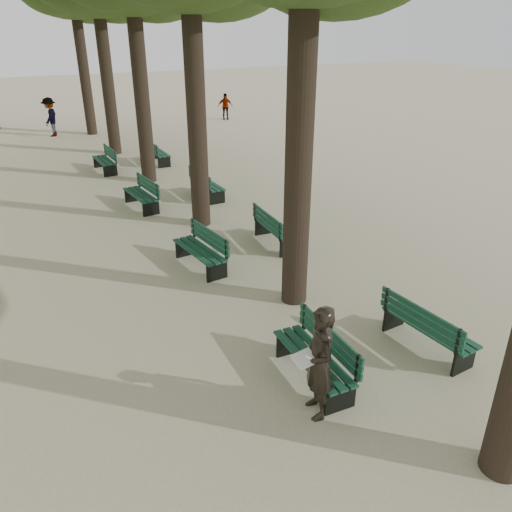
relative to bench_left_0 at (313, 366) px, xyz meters
name	(u,v)px	position (x,y,z in m)	size (l,w,h in m)	color
ground	(316,411)	(-0.37, -0.63, -0.27)	(120.00, 120.00, 0.00)	#B4AC88
bench_left_0	(313,366)	(0.00, 0.00, 0.00)	(0.68, 1.83, 0.92)	black
bench_left_1	(200,257)	(0.00, 4.71, 0.00)	(0.75, 1.85, 0.92)	black
bench_left_2	(141,200)	(0.00, 9.52, 0.00)	(0.71, 1.84, 0.92)	black
bench_left_3	(105,165)	(0.00, 14.44, 0.00)	(0.61, 1.81, 0.92)	black
bench_right_0	(427,335)	(2.27, -0.22, 0.00)	(0.67, 1.83, 0.92)	black
bench_right_1	(276,235)	(2.27, 5.04, 0.00)	(0.73, 1.84, 0.92)	black
bench_right_2	(207,189)	(2.27, 9.56, 0.00)	(0.59, 1.81, 0.92)	black
bench_right_3	(158,157)	(2.27, 14.70, 0.00)	(0.61, 1.81, 0.92)	black
man_with_map	(319,363)	(-0.37, -0.64, 0.62)	(0.69, 0.77, 1.78)	black
pedestrian_c	(225,106)	(9.28, 23.12, 0.49)	(0.90, 0.31, 1.53)	#262628
pedestrian_b	(50,117)	(-0.78, 22.75, 0.69)	(1.25, 0.39, 1.93)	#262628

